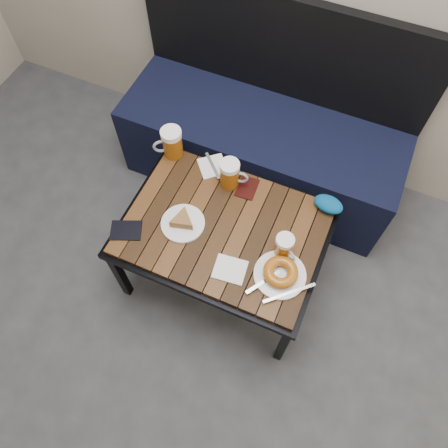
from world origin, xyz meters
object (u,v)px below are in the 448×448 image
at_px(beer_mug_left, 172,143).
at_px(plate_bagel, 280,273).
at_px(beer_mug_centre, 230,174).
at_px(cafe_table, 224,232).
at_px(passport_navy, 126,230).
at_px(beer_mug_right, 284,246).
at_px(plate_pie, 183,222).
at_px(knit_pouch, 328,204).
at_px(passport_burgundy, 247,188).
at_px(bench, 262,142).

xyz_separation_m(beer_mug_left, plate_bagel, (0.64, -0.37, -0.05)).
xyz_separation_m(beer_mug_left, beer_mug_centre, (0.30, -0.05, -0.01)).
xyz_separation_m(cafe_table, passport_navy, (-0.36, -0.17, 0.05)).
height_order(beer_mug_left, beer_mug_right, beer_mug_left).
bearing_deg(plate_bagel, plate_pie, 172.80).
height_order(cafe_table, plate_bagel, plate_bagel).
bearing_deg(cafe_table, plate_pie, -161.51).
bearing_deg(cafe_table, passport_navy, -154.23).
bearing_deg(passport_navy, beer_mug_left, 157.38).
bearing_deg(plate_pie, cafe_table, 18.49).
height_order(beer_mug_left, knit_pouch, beer_mug_left).
relative_size(passport_burgundy, knit_pouch, 0.90).
distance_m(plate_pie, knit_pouch, 0.61).
bearing_deg(beer_mug_left, plate_pie, 88.91).
relative_size(plate_bagel, knit_pouch, 1.94).
height_order(beer_mug_centre, knit_pouch, beer_mug_centre).
bearing_deg(beer_mug_centre, cafe_table, -85.06).
bearing_deg(passport_burgundy, passport_navy, -137.79).
relative_size(beer_mug_left, passport_navy, 1.17).
xyz_separation_m(passport_navy, knit_pouch, (0.72, 0.43, 0.02)).
bearing_deg(passport_burgundy, beer_mug_right, -47.26).
relative_size(cafe_table, knit_pouch, 6.73).
distance_m(bench, beer_mug_right, 0.77).
bearing_deg(passport_burgundy, knit_pouch, 3.16).
xyz_separation_m(beer_mug_centre, plate_bagel, (0.35, -0.32, -0.05)).
distance_m(bench, knit_pouch, 0.61).
bearing_deg(plate_pie, knit_pouch, 31.07).
bearing_deg(beer_mug_left, beer_mug_centre, 137.02).
bearing_deg(plate_pie, beer_mug_centre, 69.92).
height_order(cafe_table, passport_burgundy, passport_burgundy).
bearing_deg(beer_mug_centre, beer_mug_left, 159.17).
relative_size(plate_pie, plate_bagel, 0.75).
height_order(plate_bagel, passport_burgundy, plate_bagel).
bearing_deg(plate_pie, passport_burgundy, 57.09).
relative_size(beer_mug_right, plate_bagel, 0.48).
bearing_deg(passport_burgundy, plate_bagel, -54.64).
xyz_separation_m(beer_mug_centre, knit_pouch, (0.42, 0.05, -0.04)).
xyz_separation_m(plate_pie, passport_burgundy, (0.17, 0.27, -0.02)).
distance_m(bench, passport_navy, 0.89).
distance_m(cafe_table, beer_mug_centre, 0.25).
bearing_deg(plate_pie, beer_mug_right, 5.50).
distance_m(beer_mug_right, knit_pouch, 0.29).
distance_m(beer_mug_right, plate_bagel, 0.10).
xyz_separation_m(beer_mug_right, passport_burgundy, (-0.24, 0.23, -0.06)).
bearing_deg(beer_mug_right, passport_burgundy, 168.32).
distance_m(beer_mug_left, passport_burgundy, 0.39).
distance_m(beer_mug_centre, passport_navy, 0.49).
bearing_deg(bench, knit_pouch, -41.93).
xyz_separation_m(beer_mug_centre, passport_navy, (-0.30, -0.38, -0.07)).
xyz_separation_m(beer_mug_centre, passport_burgundy, (0.08, 0.01, -0.07)).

